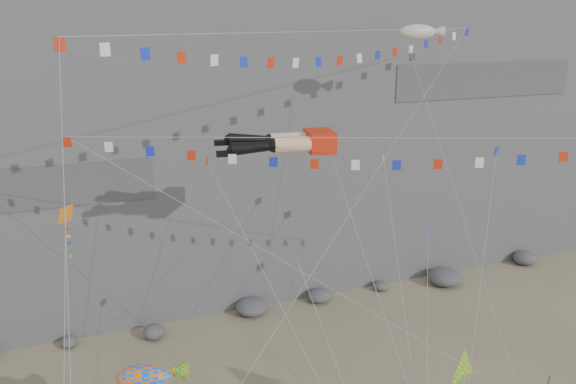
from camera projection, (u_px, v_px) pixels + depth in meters
name	position (u px, v px, depth m)	size (l,w,h in m)	color
talus_boulders	(252.00, 307.00, 45.76)	(60.00, 3.00, 1.20)	#5A5A5E
legs_kite	(288.00, 143.00, 31.69)	(7.22, 16.28, 21.89)	red
flag_banner_upper	(330.00, 32.00, 32.00)	(30.44, 19.36, 30.35)	red
flag_banner_lower	(378.00, 138.00, 29.37)	(30.58, 11.99, 21.03)	red
harlequin_kite	(66.00, 217.00, 24.77)	(2.64, 8.19, 16.54)	red
fish_windsock	(144.00, 378.00, 26.29)	(7.34, 5.94, 9.90)	#FF660D
delta_kite	(464.00, 373.00, 27.65)	(3.76, 5.81, 8.71)	#EAB30B
blimp_windsock	(418.00, 33.00, 36.91)	(3.82, 12.76, 25.22)	beige
small_kite_a	(210.00, 166.00, 32.07)	(5.76, 16.09, 22.31)	orange
small_kite_b	(428.00, 232.00, 35.92)	(8.02, 12.78, 17.39)	purple
small_kite_c	(299.00, 264.00, 29.31)	(2.35, 9.89, 14.58)	green
small_kite_d	(385.00, 166.00, 36.44)	(5.67, 15.63, 21.34)	yellow
small_kite_e	(496.00, 156.00, 34.13)	(9.17, 10.14, 19.91)	#1629C7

